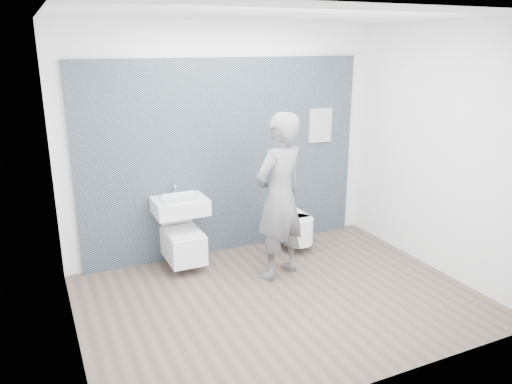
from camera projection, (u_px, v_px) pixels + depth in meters
name	position (u px, v px, depth m)	size (l,w,h in m)	color
ground	(280.00, 298.00, 5.21)	(4.00, 4.00, 0.00)	brown
room_shell	(283.00, 134.00, 4.71)	(4.00, 4.00, 4.00)	silver
tile_wall	(228.00, 248.00, 6.49)	(3.60, 0.06, 2.40)	black
washbasin	(180.00, 206.00, 5.77)	(0.61, 0.46, 0.46)	white
toilet_square	(183.00, 243.00, 5.84)	(0.41, 0.59, 0.78)	white
toilet_rounded	(294.00, 227.00, 6.42)	(0.37, 0.63, 0.34)	white
info_placard	(316.00, 233.00, 6.98)	(0.33, 0.03, 0.44)	silver
visitor	(279.00, 197.00, 5.48)	(0.68, 0.45, 1.87)	slate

